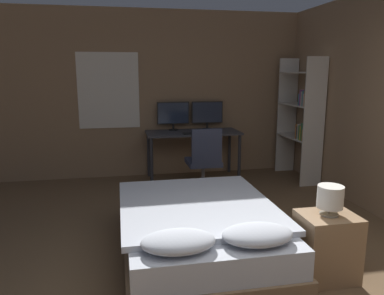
% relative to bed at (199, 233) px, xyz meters
% --- Properties ---
extents(wall_back, '(12.00, 0.08, 2.70)m').
position_rel_bed_xyz_m(wall_back, '(0.38, 3.03, 1.09)').
color(wall_back, '#8E7051').
rests_on(wall_back, ground_plane).
extents(bed, '(1.42, 1.91, 0.59)m').
position_rel_bed_xyz_m(bed, '(0.00, 0.00, 0.00)').
color(bed, '#846647').
rests_on(bed, ground_plane).
extents(nightstand, '(0.46, 0.38, 0.57)m').
position_rel_bed_xyz_m(nightstand, '(0.98, -0.54, 0.03)').
color(nightstand, '#997551').
rests_on(nightstand, ground_plane).
extents(bedside_lamp, '(0.21, 0.21, 0.25)m').
position_rel_bed_xyz_m(bedside_lamp, '(0.98, -0.54, 0.46)').
color(bedside_lamp, gray).
rests_on(bedside_lamp, nightstand).
extents(desk, '(1.50, 0.65, 0.78)m').
position_rel_bed_xyz_m(desk, '(0.47, 2.64, 0.42)').
color(desk, '#38383D').
rests_on(desk, ground_plane).
extents(monitor_left, '(0.52, 0.16, 0.46)m').
position_rel_bed_xyz_m(monitor_left, '(0.19, 2.86, 0.78)').
color(monitor_left, black).
rests_on(monitor_left, desk).
extents(monitor_right, '(0.52, 0.16, 0.46)m').
position_rel_bed_xyz_m(monitor_right, '(0.76, 2.86, 0.78)').
color(monitor_right, black).
rests_on(monitor_right, desk).
extents(keyboard, '(0.40, 0.13, 0.02)m').
position_rel_bed_xyz_m(keyboard, '(0.47, 2.42, 0.53)').
color(keyboard, black).
rests_on(keyboard, desk).
extents(computer_mouse, '(0.07, 0.05, 0.04)m').
position_rel_bed_xyz_m(computer_mouse, '(0.76, 2.42, 0.54)').
color(computer_mouse, black).
rests_on(computer_mouse, desk).
extents(office_chair, '(0.52, 0.52, 0.96)m').
position_rel_bed_xyz_m(office_chair, '(0.47, 1.85, 0.13)').
color(office_chair, black).
rests_on(office_chair, ground_plane).
extents(bookshelf, '(0.34, 0.94, 1.94)m').
position_rel_bed_xyz_m(bookshelf, '(2.15, 2.24, 0.80)').
color(bookshelf, beige).
rests_on(bookshelf, ground_plane).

